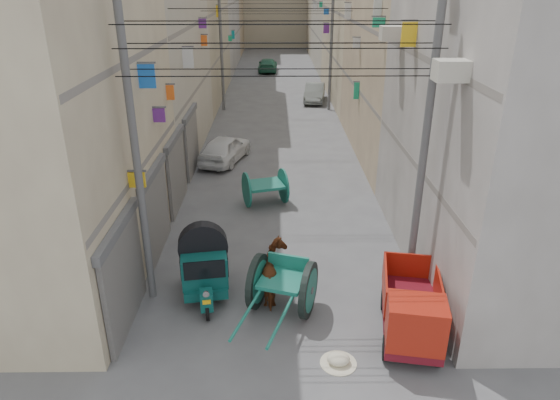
{
  "coord_description": "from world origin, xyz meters",
  "views": [
    {
      "loc": [
        -0.14,
        -5.85,
        8.18
      ],
      "look_at": [
        -0.0,
        6.5,
        2.72
      ],
      "focal_mm": 32.0,
      "sensor_mm": 36.0,
      "label": 1
    }
  ],
  "objects_px": {
    "mini_truck": "(412,316)",
    "distant_car_grey": "(315,93)",
    "tonga_cart": "(282,285)",
    "distant_car_white": "(225,149)",
    "feed_sack": "(339,359)",
    "horse": "(275,273)",
    "distant_car_green": "(268,65)",
    "auto_rickshaw": "(204,263)",
    "second_cart": "(265,187)"
  },
  "relations": [
    {
      "from": "mini_truck",
      "to": "distant_car_grey",
      "type": "relative_size",
      "value": 0.81
    },
    {
      "from": "tonga_cart",
      "to": "distant_car_white",
      "type": "relative_size",
      "value": 0.93
    },
    {
      "from": "mini_truck",
      "to": "feed_sack",
      "type": "bearing_deg",
      "value": -148.76
    },
    {
      "from": "horse",
      "to": "distant_car_grey",
      "type": "bearing_deg",
      "value": -100.06
    },
    {
      "from": "mini_truck",
      "to": "distant_car_white",
      "type": "distance_m",
      "value": 14.62
    },
    {
      "from": "feed_sack",
      "to": "distant_car_white",
      "type": "height_order",
      "value": "distant_car_white"
    },
    {
      "from": "horse",
      "to": "distant_car_grey",
      "type": "height_order",
      "value": "horse"
    },
    {
      "from": "tonga_cart",
      "to": "feed_sack",
      "type": "relative_size",
      "value": 6.71
    },
    {
      "from": "distant_car_grey",
      "to": "distant_car_green",
      "type": "relative_size",
      "value": 0.91
    },
    {
      "from": "horse",
      "to": "distant_car_white",
      "type": "xyz_separation_m",
      "value": [
        -2.41,
        11.44,
        -0.09
      ]
    },
    {
      "from": "mini_truck",
      "to": "feed_sack",
      "type": "xyz_separation_m",
      "value": [
        -1.82,
        -0.7,
        -0.67
      ]
    },
    {
      "from": "mini_truck",
      "to": "distant_car_grey",
      "type": "xyz_separation_m",
      "value": [
        -0.34,
        26.64,
        -0.16
      ]
    },
    {
      "from": "auto_rickshaw",
      "to": "mini_truck",
      "type": "xyz_separation_m",
      "value": [
        5.25,
        -2.21,
        -0.18
      ]
    },
    {
      "from": "distant_car_white",
      "to": "distant_car_green",
      "type": "height_order",
      "value": "distant_car_white"
    },
    {
      "from": "second_cart",
      "to": "distant_car_white",
      "type": "bearing_deg",
      "value": 94.96
    },
    {
      "from": "tonga_cart",
      "to": "horse",
      "type": "xyz_separation_m",
      "value": [
        -0.19,
        0.63,
        -0.04
      ]
    },
    {
      "from": "auto_rickshaw",
      "to": "distant_car_green",
      "type": "distance_m",
      "value": 37.47
    },
    {
      "from": "mini_truck",
      "to": "horse",
      "type": "xyz_separation_m",
      "value": [
        -3.28,
        2.03,
        -0.05
      ]
    },
    {
      "from": "feed_sack",
      "to": "distant_car_grey",
      "type": "bearing_deg",
      "value": 86.9
    },
    {
      "from": "auto_rickshaw",
      "to": "mini_truck",
      "type": "distance_m",
      "value": 5.7
    },
    {
      "from": "second_cart",
      "to": "distant_car_green",
      "type": "bearing_deg",
      "value": 73.73
    },
    {
      "from": "distant_car_grey",
      "to": "second_cart",
      "type": "bearing_deg",
      "value": -92.65
    },
    {
      "from": "mini_truck",
      "to": "auto_rickshaw",
      "type": "bearing_deg",
      "value": 167.43
    },
    {
      "from": "auto_rickshaw",
      "to": "distant_car_grey",
      "type": "relative_size",
      "value": 0.63
    },
    {
      "from": "horse",
      "to": "distant_car_green",
      "type": "relative_size",
      "value": 0.41
    },
    {
      "from": "second_cart",
      "to": "distant_car_grey",
      "type": "xyz_separation_m",
      "value": [
        3.32,
        18.27,
        -0.1
      ]
    },
    {
      "from": "second_cart",
      "to": "feed_sack",
      "type": "bearing_deg",
      "value": -95.26
    },
    {
      "from": "tonga_cart",
      "to": "distant_car_grey",
      "type": "bearing_deg",
      "value": 101.66
    },
    {
      "from": "distant_car_green",
      "to": "auto_rickshaw",
      "type": "bearing_deg",
      "value": 89.45
    },
    {
      "from": "distant_car_green",
      "to": "distant_car_grey",
      "type": "bearing_deg",
      "value": 106.85
    },
    {
      "from": "auto_rickshaw",
      "to": "second_cart",
      "type": "relative_size",
      "value": 1.29
    },
    {
      "from": "feed_sack",
      "to": "distant_car_grey",
      "type": "height_order",
      "value": "distant_car_grey"
    },
    {
      "from": "second_cart",
      "to": "distant_car_grey",
      "type": "height_order",
      "value": "second_cart"
    },
    {
      "from": "tonga_cart",
      "to": "distant_car_green",
      "type": "bearing_deg",
      "value": 109.11
    },
    {
      "from": "second_cart",
      "to": "horse",
      "type": "bearing_deg",
      "value": -103.32
    },
    {
      "from": "distant_car_white",
      "to": "distant_car_green",
      "type": "distance_m",
      "value": 26.24
    },
    {
      "from": "distant_car_grey",
      "to": "distant_car_green",
      "type": "bearing_deg",
      "value": 113.02
    },
    {
      "from": "auto_rickshaw",
      "to": "tonga_cart",
      "type": "distance_m",
      "value": 2.32
    },
    {
      "from": "mini_truck",
      "to": "second_cart",
      "type": "distance_m",
      "value": 9.14
    },
    {
      "from": "auto_rickshaw",
      "to": "distant_car_white",
      "type": "relative_size",
      "value": 0.63
    },
    {
      "from": "distant_car_grey",
      "to": "feed_sack",
      "type": "bearing_deg",
      "value": -85.44
    },
    {
      "from": "second_cart",
      "to": "distant_car_white",
      "type": "xyz_separation_m",
      "value": [
        -2.03,
        5.1,
        -0.08
      ]
    },
    {
      "from": "mini_truck",
      "to": "distant_car_green",
      "type": "relative_size",
      "value": 0.74
    },
    {
      "from": "mini_truck",
      "to": "distant_car_green",
      "type": "bearing_deg",
      "value": 105.86
    },
    {
      "from": "auto_rickshaw",
      "to": "distant_car_green",
      "type": "relative_size",
      "value": 0.57
    },
    {
      "from": "feed_sack",
      "to": "distant_car_white",
      "type": "relative_size",
      "value": 0.14
    },
    {
      "from": "auto_rickshaw",
      "to": "second_cart",
      "type": "height_order",
      "value": "auto_rickshaw"
    },
    {
      "from": "second_cart",
      "to": "distant_car_grey",
      "type": "bearing_deg",
      "value": 62.96
    },
    {
      "from": "distant_car_white",
      "to": "distant_car_grey",
      "type": "relative_size",
      "value": 0.99
    },
    {
      "from": "second_cart",
      "to": "distant_car_white",
      "type": "distance_m",
      "value": 5.49
    }
  ]
}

